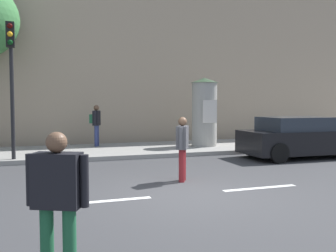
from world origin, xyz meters
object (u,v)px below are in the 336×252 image
pedestrian_in_red_top (57,195)px  pedestrian_near_pole (96,122)px  pedestrian_in_light_jacket (182,144)px  traffic_light (11,68)px  poster_column (204,111)px  parked_car_blue (300,138)px

pedestrian_in_red_top → pedestrian_near_pole: size_ratio=0.95×
pedestrian_near_pole → pedestrian_in_light_jacket: bearing=-80.7°
traffic_light → pedestrian_near_pole: bearing=43.8°
poster_column → pedestrian_in_light_jacket: bearing=-119.2°
traffic_light → parked_car_blue: traffic_light is taller
pedestrian_near_pole → parked_car_blue: size_ratio=0.40×
pedestrian_in_red_top → parked_car_blue: 10.69m
pedestrian_near_pole → poster_column: bearing=-16.6°
pedestrian_in_red_top → parked_car_blue: pedestrian_in_red_top is taller
traffic_light → pedestrian_in_light_jacket: 6.02m
poster_column → parked_car_blue: 3.95m
traffic_light → pedestrian_in_red_top: 8.63m
poster_column → pedestrian_in_light_jacket: (-3.09, -5.53, -0.64)m
traffic_light → parked_car_blue: 9.70m
pedestrian_near_pole → parked_car_blue: 7.78m
traffic_light → pedestrian_in_red_top: bearing=-83.4°
poster_column → pedestrian_in_light_jacket: poster_column is taller
pedestrian_in_red_top → parked_car_blue: (8.33, 6.70, -0.24)m
poster_column → pedestrian_in_red_top: bearing=-121.9°
poster_column → pedestrian_in_light_jacket: 6.37m
pedestrian_in_light_jacket → pedestrian_near_pole: pedestrian_near_pole is taller
poster_column → pedestrian_in_red_top: (-6.16, -9.88, -0.61)m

